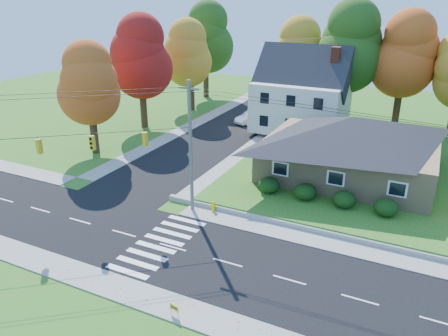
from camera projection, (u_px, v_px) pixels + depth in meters
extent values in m
plane|color=#3D7923|center=(173.00, 247.00, 28.66)|extent=(120.00, 120.00, 0.00)
cube|color=black|center=(173.00, 247.00, 28.65)|extent=(90.00, 8.00, 0.02)
cube|color=black|center=(231.00, 128.00, 53.56)|extent=(8.00, 44.00, 0.02)
cube|color=#9C9A90|center=(208.00, 214.00, 32.80)|extent=(90.00, 2.00, 0.08)
cube|color=#9C9A90|center=(125.00, 290.00, 24.48)|extent=(90.00, 2.00, 0.08)
cube|color=#3D7923|center=(412.00, 169.00, 40.74)|extent=(30.00, 30.00, 0.50)
cube|color=tan|center=(349.00, 159.00, 37.93)|extent=(14.00, 10.00, 3.20)
pyramid|color=#26262B|center=(352.00, 129.00, 36.91)|extent=(14.60, 10.60, 2.20)
cube|color=silver|center=(301.00, 106.00, 50.73)|extent=(10.00, 8.00, 5.60)
pyramid|color=#26262B|center=(303.00, 71.00, 49.22)|extent=(10.40, 8.40, 2.40)
cube|color=brown|center=(332.00, 91.00, 48.55)|extent=(0.90, 0.90, 9.60)
ellipsoid|color=#163A10|center=(269.00, 185.00, 35.16)|extent=(1.70, 1.70, 1.27)
ellipsoid|color=#163A10|center=(305.00, 192.00, 33.94)|extent=(1.70, 1.70, 1.27)
ellipsoid|color=#163A10|center=(344.00, 199.00, 32.72)|extent=(1.70, 1.70, 1.27)
ellipsoid|color=#163A10|center=(386.00, 207.00, 31.50)|extent=(1.70, 1.70, 1.27)
cylinder|color=#666059|center=(191.00, 149.00, 31.72)|extent=(0.26, 0.26, 10.00)
cube|color=#666059|center=(189.00, 88.00, 30.07)|extent=(1.60, 0.12, 0.12)
cube|color=gold|center=(39.00, 146.00, 29.29)|extent=(0.26, 0.34, 1.00)
cube|color=gold|center=(92.00, 143.00, 29.98)|extent=(0.34, 0.26, 1.00)
cube|color=gold|center=(145.00, 139.00, 30.72)|extent=(0.26, 0.34, 1.00)
cylinder|color=black|center=(68.00, 135.00, 29.44)|extent=(13.02, 10.43, 0.04)
cylinder|color=#3F2A19|center=(299.00, 95.00, 56.57)|extent=(0.80, 0.80, 5.40)
sphere|color=#C08825|center=(301.00, 64.00, 55.11)|extent=(6.72, 6.72, 6.72)
sphere|color=#C08825|center=(302.00, 50.00, 54.48)|extent=(5.91, 5.91, 5.91)
sphere|color=#C08825|center=(303.00, 36.00, 53.85)|extent=(5.11, 5.11, 5.11)
cylinder|color=#3F2A19|center=(345.00, 97.00, 53.13)|extent=(0.86, 0.86, 6.30)
sphere|color=#2B5617|center=(349.00, 59.00, 51.42)|extent=(7.84, 7.84, 7.84)
sphere|color=#2B5617|center=(351.00, 42.00, 50.68)|extent=(6.90, 6.90, 6.90)
sphere|color=#2B5617|center=(352.00, 24.00, 49.95)|extent=(5.96, 5.96, 5.96)
cylinder|color=#3F2A19|center=(398.00, 102.00, 51.60)|extent=(0.83, 0.83, 5.85)
sphere|color=#CC541C|center=(403.00, 66.00, 50.01)|extent=(7.28, 7.28, 7.28)
sphere|color=#CC541C|center=(406.00, 50.00, 49.33)|extent=(6.41, 6.41, 6.41)
sphere|color=#CC541C|center=(408.00, 33.00, 48.64)|extent=(5.53, 5.53, 5.53)
cylinder|color=#3F2A19|center=(94.00, 130.00, 44.64)|extent=(0.77, 0.77, 4.95)
sphere|color=#CC541C|center=(90.00, 95.00, 43.30)|extent=(6.16, 6.16, 6.16)
sphere|color=#CC541C|center=(88.00, 80.00, 42.72)|extent=(5.42, 5.42, 5.42)
sphere|color=#CC541C|center=(86.00, 64.00, 42.15)|extent=(4.68, 4.68, 4.68)
cylinder|color=#3F2A19|center=(143.00, 104.00, 53.21)|extent=(0.83, 0.83, 5.85)
sphere|color=maroon|center=(141.00, 68.00, 51.62)|extent=(7.28, 7.28, 7.28)
sphere|color=maroon|center=(140.00, 53.00, 50.94)|extent=(6.41, 6.41, 6.41)
sphere|color=maroon|center=(139.00, 37.00, 50.26)|extent=(5.53, 5.53, 5.53)
cylinder|color=#3F2A19|center=(192.00, 91.00, 61.21)|extent=(0.80, 0.80, 5.40)
sphere|color=#C08825|center=(191.00, 62.00, 59.74)|extent=(6.72, 6.72, 6.72)
sphere|color=#C08825|center=(190.00, 50.00, 59.11)|extent=(5.91, 5.91, 5.91)
sphere|color=#C08825|center=(190.00, 37.00, 58.48)|extent=(5.11, 5.11, 5.11)
cylinder|color=#3F2A19|center=(206.00, 77.00, 68.51)|extent=(0.86, 0.86, 6.30)
sphere|color=#2B5617|center=(205.00, 47.00, 66.81)|extent=(7.84, 7.84, 7.84)
sphere|color=#2B5617|center=(205.00, 34.00, 66.07)|extent=(6.90, 6.90, 6.90)
sphere|color=#2B5617|center=(205.00, 20.00, 65.34)|extent=(5.96, 5.96, 5.96)
imported|color=silver|center=(251.00, 117.00, 55.49)|extent=(3.17, 4.77, 1.49)
cylinder|color=#DEDF00|center=(213.00, 211.00, 33.33)|extent=(0.38, 0.38, 0.11)
cylinder|color=#DEDF00|center=(213.00, 207.00, 33.21)|extent=(0.25, 0.25, 0.58)
sphere|color=#DEDF00|center=(213.00, 203.00, 33.08)|extent=(0.28, 0.28, 0.28)
cylinder|color=#DEDF00|center=(213.00, 206.00, 33.17)|extent=(0.49, 0.18, 0.13)
cylinder|color=black|center=(171.00, 311.00, 22.61)|extent=(0.02, 0.02, 0.48)
cylinder|color=black|center=(178.00, 313.00, 22.44)|extent=(0.02, 0.02, 0.48)
cube|color=yellow|center=(174.00, 307.00, 22.42)|extent=(0.57, 0.14, 0.39)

